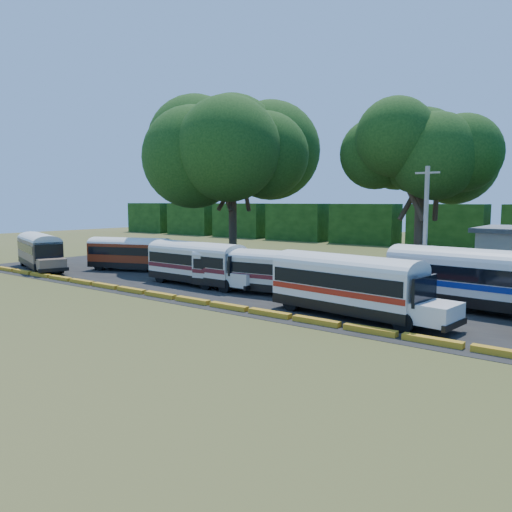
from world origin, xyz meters
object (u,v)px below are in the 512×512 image
Objects in this scene: bus_red at (132,252)px; tree_west at (232,145)px; bus_beige at (40,249)px; bus_cream_west at (198,261)px; bus_white_red at (349,282)px.

bus_red is 14.59m from tree_west.
bus_beige is 1.10× the size of bus_red.
tree_west reaches higher than bus_beige.
bus_cream_west reaches higher than bus_red.
bus_cream_west is (18.32, 2.39, -0.05)m from bus_beige.
bus_white_red is (24.38, -4.58, 0.20)m from bus_red.
bus_beige is at bearing -173.71° from bus_white_red.
bus_beige is at bearing -130.20° from tree_west.
bus_white_red is 0.63× the size of tree_west.
bus_red is 0.89× the size of bus_white_red.
tree_west is at bearing 68.52° from bus_beige.
bus_white_red reaches higher than bus_red.
bus_beige is at bearing -170.16° from bus_red.
tree_west reaches higher than bus_cream_west.
bus_red is 0.94× the size of bus_cream_west.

